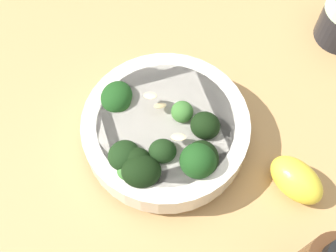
# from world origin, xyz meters

# --- Properties ---
(ground_plane) EXTENTS (0.63, 0.63, 0.05)m
(ground_plane) POSITION_xyz_m (0.00, 0.00, -0.02)
(ground_plane) COLOR tan
(bowl_of_broccoli) EXTENTS (0.20, 0.20, 0.08)m
(bowl_of_broccoli) POSITION_xyz_m (-0.01, 0.00, 0.04)
(bowl_of_broccoli) COLOR silver
(bowl_of_broccoli) RESTS_ON ground_plane
(lemon_wedge) EXTENTS (0.08, 0.08, 0.04)m
(lemon_wedge) POSITION_xyz_m (0.03, 0.16, 0.02)
(lemon_wedge) COLOR yellow
(lemon_wedge) RESTS_ON ground_plane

